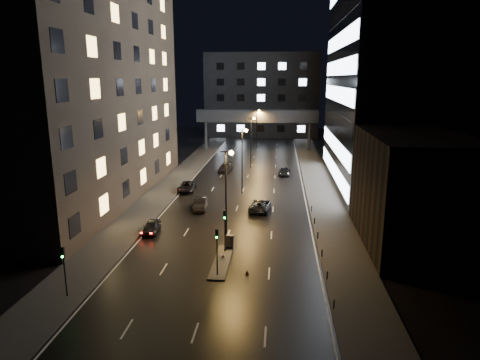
{
  "coord_description": "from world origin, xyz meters",
  "views": [
    {
      "loc": [
        5.71,
        -36.63,
        17.65
      ],
      "look_at": [
        0.4,
        20.26,
        4.0
      ],
      "focal_mm": 32.0,
      "sensor_mm": 36.0,
      "label": 1
    }
  ],
  "objects_px": {
    "car_away_a": "(152,227)",
    "car_toward_a": "(260,205)",
    "utility_cabinet": "(230,241)",
    "car_away_d": "(225,168)",
    "car_away_c": "(187,187)",
    "car_away_b": "(200,204)",
    "car_toward_b": "(284,171)"
  },
  "relations": [
    {
      "from": "car_away_a",
      "to": "car_toward_a",
      "type": "distance_m",
      "value": 15.65
    },
    {
      "from": "car_toward_a",
      "to": "utility_cabinet",
      "type": "xyz_separation_m",
      "value": [
        -2.57,
        -13.72,
        0.07
      ]
    },
    {
      "from": "car_away_c",
      "to": "car_away_d",
      "type": "distance_m",
      "value": 15.51
    },
    {
      "from": "car_away_b",
      "to": "utility_cabinet",
      "type": "xyz_separation_m",
      "value": [
        5.72,
        -13.5,
        0.03
      ]
    },
    {
      "from": "car_away_c",
      "to": "car_away_a",
      "type": "bearing_deg",
      "value": -94.18
    },
    {
      "from": "car_away_b",
      "to": "utility_cabinet",
      "type": "distance_m",
      "value": 14.66
    },
    {
      "from": "car_away_d",
      "to": "utility_cabinet",
      "type": "bearing_deg",
      "value": -77.46
    },
    {
      "from": "car_away_c",
      "to": "car_toward_a",
      "type": "xyz_separation_m",
      "value": [
        12.21,
        -9.28,
        0.03
      ]
    },
    {
      "from": "car_away_a",
      "to": "car_toward_a",
      "type": "bearing_deg",
      "value": 34.26
    },
    {
      "from": "utility_cabinet",
      "to": "car_away_b",
      "type": "bearing_deg",
      "value": 120.86
    },
    {
      "from": "car_away_b",
      "to": "car_toward_a",
      "type": "height_order",
      "value": "car_away_b"
    },
    {
      "from": "car_toward_b",
      "to": "car_away_d",
      "type": "bearing_deg",
      "value": -2.57
    },
    {
      "from": "car_toward_b",
      "to": "utility_cabinet",
      "type": "bearing_deg",
      "value": 85.22
    },
    {
      "from": "car_toward_b",
      "to": "utility_cabinet",
      "type": "height_order",
      "value": "utility_cabinet"
    },
    {
      "from": "car_away_a",
      "to": "car_away_c",
      "type": "distance_m",
      "value": 19.0
    },
    {
      "from": "utility_cabinet",
      "to": "car_away_d",
      "type": "bearing_deg",
      "value": 105.9
    },
    {
      "from": "car_away_d",
      "to": "car_toward_b",
      "type": "bearing_deg",
      "value": -2.6
    },
    {
      "from": "car_away_c",
      "to": "car_away_d",
      "type": "height_order",
      "value": "car_away_d"
    },
    {
      "from": "car_away_c",
      "to": "utility_cabinet",
      "type": "bearing_deg",
      "value": -71.27
    },
    {
      "from": "car_away_d",
      "to": "car_toward_a",
      "type": "bearing_deg",
      "value": -67.39
    },
    {
      "from": "car_away_a",
      "to": "car_away_b",
      "type": "height_order",
      "value": "car_away_b"
    },
    {
      "from": "car_away_c",
      "to": "car_away_d",
      "type": "relative_size",
      "value": 1.0
    },
    {
      "from": "car_away_c",
      "to": "car_away_b",
      "type": "bearing_deg",
      "value": -71.55
    },
    {
      "from": "car_away_c",
      "to": "car_away_d",
      "type": "xyz_separation_m",
      "value": [
        4.33,
        14.89,
        0.03
      ]
    },
    {
      "from": "car_away_a",
      "to": "car_away_b",
      "type": "xyz_separation_m",
      "value": [
        3.98,
        9.5,
        0.1
      ]
    },
    {
      "from": "car_toward_a",
      "to": "utility_cabinet",
      "type": "distance_m",
      "value": 13.96
    },
    {
      "from": "car_away_a",
      "to": "car_toward_b",
      "type": "relative_size",
      "value": 0.85
    },
    {
      "from": "car_toward_a",
      "to": "utility_cabinet",
      "type": "bearing_deg",
      "value": 85.6
    },
    {
      "from": "car_away_b",
      "to": "car_away_d",
      "type": "height_order",
      "value": "car_away_b"
    },
    {
      "from": "car_away_c",
      "to": "car_toward_a",
      "type": "bearing_deg",
      "value": -41.26
    },
    {
      "from": "car_away_d",
      "to": "utility_cabinet",
      "type": "relative_size",
      "value": 3.86
    },
    {
      "from": "car_away_a",
      "to": "car_toward_b",
      "type": "distance_m",
      "value": 36.07
    }
  ]
}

